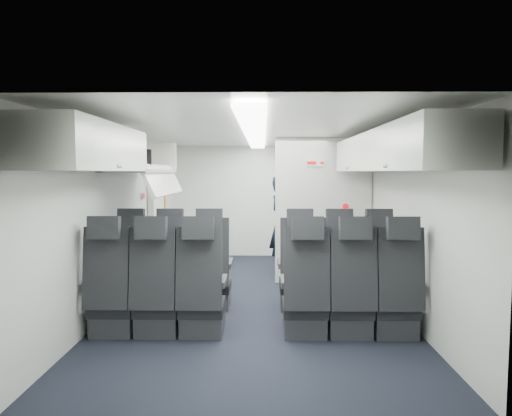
{
  "coord_description": "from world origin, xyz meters",
  "views": [
    {
      "loc": [
        0.1,
        -5.91,
        1.65
      ],
      "look_at": [
        0.0,
        0.4,
        1.15
      ],
      "focal_mm": 32.0,
      "sensor_mm": 36.0,
      "label": 1
    }
  ],
  "objects_px": {
    "seat_row_front": "(255,276)",
    "seat_row_mid": "(253,297)",
    "galley_unit": "(308,209)",
    "flight_attendant": "(282,225)",
    "boarding_door": "(158,214)",
    "carry_on_bag": "(136,159)"
  },
  "relations": [
    {
      "from": "seat_row_front",
      "to": "seat_row_mid",
      "type": "bearing_deg",
      "value": -90.0
    },
    {
      "from": "galley_unit",
      "to": "flight_attendant",
      "type": "relative_size",
      "value": 1.18
    },
    {
      "from": "seat_row_mid",
      "to": "galley_unit",
      "type": "relative_size",
      "value": 1.75
    },
    {
      "from": "seat_row_front",
      "to": "galley_unit",
      "type": "xyz_separation_m",
      "value": [
        0.95,
        3.25,
        0.55
      ]
    },
    {
      "from": "galley_unit",
      "to": "boarding_door",
      "type": "xyz_separation_m",
      "value": [
        -2.59,
        -1.17,
        0.0
      ]
    },
    {
      "from": "seat_row_mid",
      "to": "carry_on_bag",
      "type": "bearing_deg",
      "value": 147.08
    },
    {
      "from": "seat_row_front",
      "to": "flight_attendant",
      "type": "distance_m",
      "value": 1.97
    },
    {
      "from": "seat_row_mid",
      "to": "galley_unit",
      "type": "xyz_separation_m",
      "value": [
        0.95,
        4.15,
        0.55
      ]
    },
    {
      "from": "seat_row_front",
      "to": "seat_row_mid",
      "type": "xyz_separation_m",
      "value": [
        0.0,
        -0.9,
        0.0
      ]
    },
    {
      "from": "seat_row_mid",
      "to": "boarding_door",
      "type": "distance_m",
      "value": 3.45
    },
    {
      "from": "seat_row_mid",
      "to": "carry_on_bag",
      "type": "xyz_separation_m",
      "value": [
        -1.41,
        0.91,
        1.4
      ]
    },
    {
      "from": "boarding_door",
      "to": "flight_attendant",
      "type": "height_order",
      "value": "boarding_door"
    },
    {
      "from": "seat_row_mid",
      "to": "boarding_door",
      "type": "relative_size",
      "value": 1.79
    },
    {
      "from": "seat_row_front",
      "to": "flight_attendant",
      "type": "height_order",
      "value": "flight_attendant"
    },
    {
      "from": "seat_row_front",
      "to": "carry_on_bag",
      "type": "height_order",
      "value": "carry_on_bag"
    },
    {
      "from": "carry_on_bag",
      "to": "flight_attendant",
      "type": "bearing_deg",
      "value": 34.21
    },
    {
      "from": "seat_row_mid",
      "to": "flight_attendant",
      "type": "xyz_separation_m",
      "value": [
        0.41,
        2.79,
        0.4
      ]
    },
    {
      "from": "flight_attendant",
      "to": "seat_row_mid",
      "type": "bearing_deg",
      "value": 149.44
    },
    {
      "from": "seat_row_mid",
      "to": "seat_row_front",
      "type": "bearing_deg",
      "value": 90.0
    },
    {
      "from": "galley_unit",
      "to": "flight_attendant",
      "type": "distance_m",
      "value": 1.48
    },
    {
      "from": "galley_unit",
      "to": "flight_attendant",
      "type": "height_order",
      "value": "galley_unit"
    },
    {
      "from": "seat_row_mid",
      "to": "carry_on_bag",
      "type": "height_order",
      "value": "carry_on_bag"
    }
  ]
}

